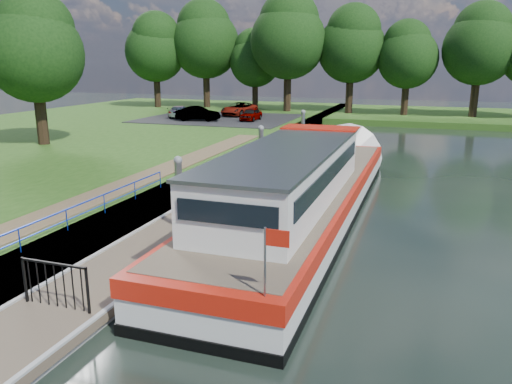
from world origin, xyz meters
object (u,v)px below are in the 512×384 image
(car_b, at_px, (198,114))
(car_d, at_px, (239,109))
(barge, at_px, (307,190))
(car_c, at_px, (180,111))
(car_a, at_px, (251,114))
(pontoon, at_px, (228,201))

(car_b, relative_size, car_d, 0.85)
(barge, height_order, car_c, barge)
(barge, distance_m, car_a, 26.89)
(car_d, bearing_deg, car_b, -100.47)
(car_d, bearing_deg, car_a, -46.32)
(car_b, distance_m, car_d, 5.85)
(pontoon, bearing_deg, barge, -7.54)
(pontoon, distance_m, car_c, 28.56)
(barge, bearing_deg, car_b, 124.46)
(barge, relative_size, car_d, 4.56)
(car_b, xyz_separation_m, car_c, (-2.93, 2.12, -0.09))
(pontoon, relative_size, car_b, 7.60)
(car_a, bearing_deg, car_c, 177.48)
(car_d, bearing_deg, pontoon, -61.22)
(car_b, relative_size, car_c, 1.03)
(pontoon, xyz_separation_m, car_a, (-7.47, 24.03, 1.22))
(pontoon, xyz_separation_m, car_c, (-14.90, 24.33, 1.21))
(car_a, relative_size, car_c, 0.86)
(pontoon, height_order, car_c, car_c)
(car_c, bearing_deg, pontoon, 110.69)
(car_b, bearing_deg, barge, -155.12)
(pontoon, height_order, barge, barge)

